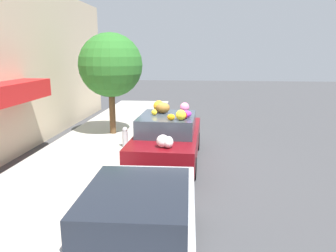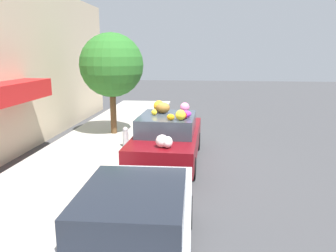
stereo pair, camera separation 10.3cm
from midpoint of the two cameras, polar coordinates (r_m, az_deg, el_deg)
The scene contains 7 objects.
ground_plane at distance 10.15m, azimuth -0.43°, elevation -6.11°, with size 60.00×60.00×0.00m, color #424244.
sidewalk_curb at distance 10.75m, azimuth -14.97°, elevation -5.21°, with size 24.00×3.20×0.10m.
building_facade at distance 11.22m, azimuth -26.70°, elevation 8.98°, with size 18.00×1.20×5.68m.
street_tree at distance 13.01m, azimuth -10.19°, elevation 10.34°, with size 2.46×2.46×3.93m.
fire_hydrant at distance 11.30m, azimuth -7.74°, elevation -1.92°, with size 0.20×0.20×0.70m.
art_car at distance 9.88m, azimuth -0.32°, elevation -1.95°, with size 4.47×1.93×1.81m.
parked_car_plain at distance 5.13m, azimuth -5.69°, elevation -17.18°, with size 4.23×1.79×1.39m.
Camera 1 is at (-9.57, -0.95, 3.27)m, focal length 35.00 mm.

